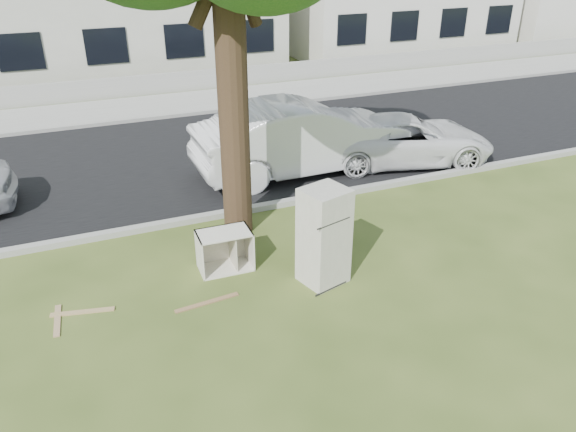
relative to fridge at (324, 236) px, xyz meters
name	(u,v)px	position (x,y,z in m)	size (l,w,h in m)	color
ground	(294,272)	(-0.35, 0.40, -0.82)	(120.00, 120.00, 0.00)	#394B1B
road	(203,155)	(-0.35, 6.40, -0.81)	(120.00, 7.00, 0.01)	black
kerb_near	(248,212)	(-0.35, 2.85, -0.82)	(120.00, 0.18, 0.12)	gray
kerb_far	(174,117)	(-0.35, 9.95, -0.82)	(120.00, 0.18, 0.12)	gray
sidewalk	(165,105)	(-0.35, 11.40, -0.81)	(120.00, 2.80, 0.01)	gray
low_wall	(155,84)	(-0.35, 13.00, -0.47)	(120.00, 0.15, 0.70)	gray
fridge	(324,236)	(0.00, 0.00, 0.00)	(0.67, 0.63, 1.64)	beige
cabinet	(225,250)	(-1.38, 0.96, -0.47)	(0.89, 0.55, 0.70)	beige
plank_a	(207,303)	(-1.95, 0.08, -0.81)	(1.04, 0.08, 0.02)	olive
plank_b	(83,312)	(-3.76, 0.57, -0.81)	(0.94, 0.09, 0.02)	#A28455
plank_c	(57,320)	(-4.12, 0.49, -0.81)	(0.79, 0.09, 0.02)	#A07F59
car_center	(303,137)	(1.60, 4.48, 0.03)	(1.79, 5.14, 1.69)	silver
car_right	(407,139)	(4.22, 4.06, -0.23)	(1.95, 4.23, 1.17)	silver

